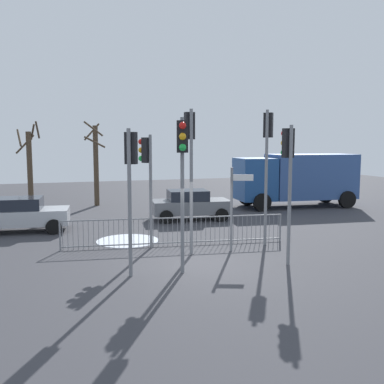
# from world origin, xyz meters

# --- Properties ---
(ground_plane) EXTENTS (60.00, 60.00, 0.00)m
(ground_plane) POSITION_xyz_m (0.00, 0.00, 0.00)
(ground_plane) COLOR #38383D
(traffic_light_foreground_left) EXTENTS (0.43, 0.51, 4.21)m
(traffic_light_foreground_left) POSITION_xyz_m (-2.16, -0.56, 3.09)
(traffic_light_foreground_left) COLOR slate
(traffic_light_foreground_left) RESTS_ON ground
(traffic_light_mid_left) EXTENTS (0.46, 0.48, 4.99)m
(traffic_light_mid_left) POSITION_xyz_m (3.30, 1.69, 3.64)
(traffic_light_mid_left) COLOR slate
(traffic_light_mid_left) RESTS_ON ground
(traffic_light_rear_left) EXTENTS (0.33, 0.57, 4.92)m
(traffic_light_rear_left) POSITION_xyz_m (0.14, 1.20, 3.59)
(traffic_light_rear_left) COLOR slate
(traffic_light_rear_left) RESTS_ON ground
(traffic_light_rear_right) EXTENTS (0.37, 0.56, 4.53)m
(traffic_light_rear_right) POSITION_xyz_m (-0.76, -0.94, 3.32)
(traffic_light_rear_right) COLOR slate
(traffic_light_rear_right) RESTS_ON ground
(traffic_light_mid_right) EXTENTS (0.46, 0.48, 4.09)m
(traffic_light_mid_right) POSITION_xyz_m (-1.04, 2.56, 3.00)
(traffic_light_mid_right) COLOR slate
(traffic_light_mid_right) RESTS_ON ground
(traffic_light_foreground_right) EXTENTS (0.32, 0.57, 4.35)m
(traffic_light_foreground_right) POSITION_xyz_m (2.67, -0.86, 3.19)
(traffic_light_foreground_right) COLOR slate
(traffic_light_foreground_right) RESTS_ON ground
(direction_sign_post) EXTENTS (0.75, 0.32, 2.95)m
(direction_sign_post) POSITION_xyz_m (1.69, 1.08, 1.66)
(direction_sign_post) COLOR slate
(direction_sign_post) RESTS_ON ground
(pedestrian_guard_railing) EXTENTS (8.20, 1.13, 1.07)m
(pedestrian_guard_railing) POSITION_xyz_m (-0.03, 2.47, 0.55)
(pedestrian_guard_railing) COLOR slate
(pedestrian_guard_railing) RESTS_ON ground
(car_silver_trailing) EXTENTS (3.96, 2.27, 1.47)m
(car_silver_trailing) POSITION_xyz_m (-5.59, 6.92, 0.77)
(car_silver_trailing) COLOR #B2B5BA
(car_silver_trailing) RESTS_ON ground
(car_grey_far) EXTENTS (3.96, 2.26, 1.47)m
(car_grey_far) POSITION_xyz_m (2.14, 7.53, 0.77)
(car_grey_far) COLOR slate
(car_grey_far) RESTS_ON ground
(delivery_truck) EXTENTS (7.22, 3.21, 3.10)m
(delivery_truck) POSITION_xyz_m (9.43, 9.72, 1.74)
(delivery_truck) COLOR #33518C
(delivery_truck) RESTS_ON ground
(bare_tree_left) EXTENTS (1.22, 1.40, 5.03)m
(bare_tree_left) POSITION_xyz_m (-1.78, 13.80, 2.57)
(bare_tree_left) COLOR #473828
(bare_tree_left) RESTS_ON ground
(bare_tree_centre) EXTENTS (1.62, 1.66, 5.18)m
(bare_tree_centre) POSITION_xyz_m (-5.72, 18.43, 2.52)
(bare_tree_centre) COLOR #473828
(bare_tree_centre) RESTS_ON ground
(snow_patch_kerb) EXTENTS (2.41, 2.41, 0.01)m
(snow_patch_kerb) POSITION_xyz_m (-1.58, 3.80, 0.01)
(snow_patch_kerb) COLOR silver
(snow_patch_kerb) RESTS_ON ground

